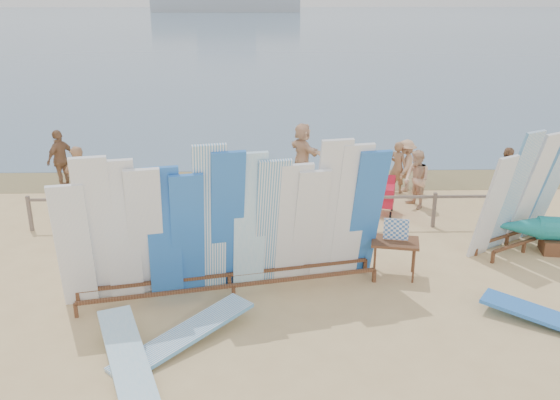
{
  "coord_description": "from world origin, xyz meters",
  "views": [
    {
      "loc": [
        -0.19,
        -10.75,
        5.56
      ],
      "look_at": [
        0.12,
        1.64,
        1.22
      ],
      "focal_mm": 38.0,
      "sensor_mm": 36.0,
      "label": 1
    }
  ],
  "objects_px": {
    "stroller": "(386,199)",
    "beachgoer_9": "(406,165)",
    "beach_chair_left": "(307,211)",
    "vendor_table": "(394,257)",
    "flat_board_a": "(129,370)",
    "flat_board_e": "(185,344)",
    "flat_board_d": "(559,329)",
    "beachgoer_2": "(223,186)",
    "beach_chair_right": "(293,210)",
    "beachgoer_8": "(417,179)",
    "beachgoer_5": "(303,152)",
    "beachgoer_7": "(398,167)",
    "beachgoer_extra_1": "(61,159)",
    "beachgoer_10": "(505,178)",
    "side_surfboard_rack": "(523,195)",
    "main_surfboard_rack": "(230,227)",
    "beachgoer_1": "(78,179)"
  },
  "relations": [
    {
      "from": "flat_board_e",
      "to": "beachgoer_8",
      "type": "xyz_separation_m",
      "value": [
        5.47,
        6.6,
        0.8
      ]
    },
    {
      "from": "beachgoer_8",
      "to": "beachgoer_extra_1",
      "type": "relative_size",
      "value": 0.9
    },
    {
      "from": "vendor_table",
      "to": "beachgoer_8",
      "type": "xyz_separation_m",
      "value": [
        1.45,
        4.15,
        0.38
      ]
    },
    {
      "from": "beach_chair_left",
      "to": "beachgoer_7",
      "type": "bearing_deg",
      "value": 58.88
    },
    {
      "from": "beach_chair_right",
      "to": "beachgoer_7",
      "type": "relative_size",
      "value": 0.57
    },
    {
      "from": "flat_board_d",
      "to": "beachgoer_2",
      "type": "distance_m",
      "value": 8.31
    },
    {
      "from": "beachgoer_extra_1",
      "to": "beachgoer_10",
      "type": "distance_m",
      "value": 12.75
    },
    {
      "from": "flat_board_a",
      "to": "side_surfboard_rack",
      "type": "bearing_deg",
      "value": 7.42
    },
    {
      "from": "beachgoer_9",
      "to": "beachgoer_10",
      "type": "bearing_deg",
      "value": 80.47
    },
    {
      "from": "flat_board_e",
      "to": "beachgoer_2",
      "type": "height_order",
      "value": "beachgoer_2"
    },
    {
      "from": "beachgoer_9",
      "to": "beachgoer_7",
      "type": "relative_size",
      "value": 1.01
    },
    {
      "from": "beachgoer_extra_1",
      "to": "beachgoer_1",
      "type": "bearing_deg",
      "value": 54.81
    },
    {
      "from": "beach_chair_right",
      "to": "stroller",
      "type": "relative_size",
      "value": 0.87
    },
    {
      "from": "beach_chair_right",
      "to": "stroller",
      "type": "bearing_deg",
      "value": 12.29
    },
    {
      "from": "beach_chair_right",
      "to": "beachgoer_1",
      "type": "relative_size",
      "value": 0.48
    },
    {
      "from": "stroller",
      "to": "beachgoer_1",
      "type": "bearing_deg",
      "value": -167.03
    },
    {
      "from": "stroller",
      "to": "beachgoer_9",
      "type": "height_order",
      "value": "beachgoer_9"
    },
    {
      "from": "beachgoer_9",
      "to": "vendor_table",
      "type": "bearing_deg",
      "value": 7.88
    },
    {
      "from": "main_surfboard_rack",
      "to": "beach_chair_left",
      "type": "height_order",
      "value": "main_surfboard_rack"
    },
    {
      "from": "vendor_table",
      "to": "beach_chair_right",
      "type": "distance_m",
      "value": 3.87
    },
    {
      "from": "main_surfboard_rack",
      "to": "beachgoer_5",
      "type": "relative_size",
      "value": 3.42
    },
    {
      "from": "vendor_table",
      "to": "flat_board_e",
      "type": "distance_m",
      "value": 4.73
    },
    {
      "from": "main_surfboard_rack",
      "to": "beachgoer_extra_1",
      "type": "relative_size",
      "value": 3.48
    },
    {
      "from": "flat_board_a",
      "to": "beachgoer_10",
      "type": "xyz_separation_m",
      "value": [
        8.65,
        7.27,
        0.84
      ]
    },
    {
      "from": "vendor_table",
      "to": "flat_board_a",
      "type": "height_order",
      "value": "vendor_table"
    },
    {
      "from": "side_surfboard_rack",
      "to": "beach_chair_left",
      "type": "bearing_deg",
      "value": 126.57
    },
    {
      "from": "flat_board_e",
      "to": "flat_board_d",
      "type": "xyz_separation_m",
      "value": [
        6.51,
        0.31,
        0.0
      ]
    },
    {
      "from": "beach_chair_left",
      "to": "beachgoer_10",
      "type": "xyz_separation_m",
      "value": [
        5.44,
        0.84,
        0.59
      ]
    },
    {
      "from": "flat_board_a",
      "to": "flat_board_e",
      "type": "xyz_separation_m",
      "value": [
        0.78,
        0.7,
        0.0
      ]
    },
    {
      "from": "vendor_table",
      "to": "flat_board_d",
      "type": "height_order",
      "value": "vendor_table"
    },
    {
      "from": "beach_chair_left",
      "to": "beach_chair_right",
      "type": "bearing_deg",
      "value": -169.8
    },
    {
      "from": "beachgoer_8",
      "to": "beachgoer_extra_1",
      "type": "distance_m",
      "value": 10.38
    },
    {
      "from": "beachgoer_5",
      "to": "stroller",
      "type": "bearing_deg",
      "value": -175.32
    },
    {
      "from": "beach_chair_right",
      "to": "beachgoer_extra_1",
      "type": "relative_size",
      "value": 0.49
    },
    {
      "from": "flat_board_a",
      "to": "beachgoer_8",
      "type": "xyz_separation_m",
      "value": [
        6.25,
        7.3,
        0.8
      ]
    },
    {
      "from": "beachgoer_9",
      "to": "beachgoer_extra_1",
      "type": "height_order",
      "value": "beachgoer_extra_1"
    },
    {
      "from": "beachgoer_2",
      "to": "stroller",
      "type": "bearing_deg",
      "value": -11.09
    },
    {
      "from": "main_surfboard_rack",
      "to": "beach_chair_right",
      "type": "distance_m",
      "value": 4.39
    },
    {
      "from": "flat_board_a",
      "to": "beach_chair_right",
      "type": "bearing_deg",
      "value": 44.33
    },
    {
      "from": "vendor_table",
      "to": "flat_board_e",
      "type": "height_order",
      "value": "vendor_table"
    },
    {
      "from": "beachgoer_2",
      "to": "beachgoer_10",
      "type": "bearing_deg",
      "value": -9.93
    },
    {
      "from": "beach_chair_left",
      "to": "stroller",
      "type": "distance_m",
      "value": 2.16
    },
    {
      "from": "beach_chair_left",
      "to": "beach_chair_right",
      "type": "height_order",
      "value": "beach_chair_right"
    },
    {
      "from": "beachgoer_1",
      "to": "beachgoer_8",
      "type": "bearing_deg",
      "value": 144.95
    },
    {
      "from": "beach_chair_left",
      "to": "beachgoer_8",
      "type": "xyz_separation_m",
      "value": [
        3.03,
        0.87,
        0.55
      ]
    },
    {
      "from": "beachgoer_5",
      "to": "beachgoer_7",
      "type": "relative_size",
      "value": 1.18
    },
    {
      "from": "beachgoer_8",
      "to": "beachgoer_7",
      "type": "bearing_deg",
      "value": 170.31
    },
    {
      "from": "side_surfboard_rack",
      "to": "beachgoer_8",
      "type": "bearing_deg",
      "value": 89.54
    },
    {
      "from": "beachgoer_2",
      "to": "beachgoer_9",
      "type": "bearing_deg",
      "value": 7.86
    },
    {
      "from": "beach_chair_right",
      "to": "beachgoer_1",
      "type": "distance_m",
      "value": 5.74
    }
  ]
}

